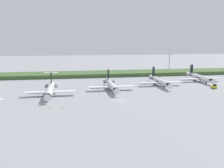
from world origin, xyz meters
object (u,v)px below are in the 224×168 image
(regional_jet_second, at_px, (50,90))
(regional_jet_fifth, at_px, (199,77))
(safety_cone_mid_marker, at_px, (50,107))
(safety_cone_front_marker, at_px, (43,107))
(baggage_tug, at_px, (214,87))
(regional_jet_fourth, at_px, (159,81))
(safety_cone_rear_marker, at_px, (63,107))
(antenna_mast, at_px, (169,61))
(regional_jet_third, at_px, (111,85))

(regional_jet_second, distance_m, regional_jet_fifth, 87.95)
(safety_cone_mid_marker, bearing_deg, safety_cone_front_marker, 176.67)
(baggage_tug, xyz_separation_m, safety_cone_mid_marker, (-79.63, -24.46, -0.73))
(regional_jet_fourth, bearing_deg, safety_cone_rear_marker, -143.20)
(regional_jet_second, height_order, baggage_tug, regional_jet_second)
(regional_jet_fifth, xyz_separation_m, baggage_tug, (-3.32, -21.78, -1.53))
(antenna_mast, bearing_deg, safety_cone_rear_marker, -131.79)
(antenna_mast, bearing_deg, baggage_tug, -88.77)
(regional_jet_second, relative_size, regional_jet_fourth, 1.00)
(antenna_mast, relative_size, baggage_tug, 6.42)
(regional_jet_third, relative_size, safety_cone_front_marker, 56.36)
(regional_jet_third, height_order, safety_cone_mid_marker, regional_jet_third)
(regional_jet_fourth, height_order, antenna_mast, antenna_mast)
(regional_jet_second, bearing_deg, safety_cone_mid_marker, -85.85)
(regional_jet_fourth, xyz_separation_m, baggage_tug, (24.50, -13.03, -1.53))
(baggage_tug, bearing_deg, regional_jet_fifth, 81.33)
(regional_jet_second, distance_m, regional_jet_fourth, 58.80)
(regional_jet_second, height_order, safety_cone_front_marker, regional_jet_second)
(safety_cone_front_marker, bearing_deg, antenna_mast, 45.34)
(antenna_mast, bearing_deg, safety_cone_front_marker, -134.66)
(antenna_mast, bearing_deg, regional_jet_second, -143.00)
(baggage_tug, distance_m, safety_cone_mid_marker, 83.31)
(regional_jet_third, height_order, antenna_mast, antenna_mast)
(regional_jet_fourth, distance_m, safety_cone_front_marker, 68.94)
(regional_jet_fourth, bearing_deg, antenna_mast, 62.56)
(safety_cone_front_marker, bearing_deg, regional_jet_fourth, 32.81)
(regional_jet_fifth, bearing_deg, regional_jet_third, -163.47)
(regional_jet_third, distance_m, safety_cone_mid_marker, 40.57)
(regional_jet_fourth, height_order, safety_cone_mid_marker, regional_jet_fourth)
(regional_jet_second, distance_m, safety_cone_front_marker, 22.02)
(regional_jet_fourth, distance_m, safety_cone_rear_marker, 63.24)
(regional_jet_fifth, bearing_deg, baggage_tug, -98.67)
(regional_jet_second, bearing_deg, regional_jet_third, 14.91)
(regional_jet_third, relative_size, safety_cone_mid_marker, 56.36)
(regional_jet_third, xyz_separation_m, safety_cone_rear_marker, (-22.94, -30.13, -2.26))
(regional_jet_fourth, relative_size, safety_cone_front_marker, 56.36)
(regional_jet_second, bearing_deg, regional_jet_fourth, 15.25)
(regional_jet_fifth, relative_size, safety_cone_front_marker, 56.36)
(safety_cone_front_marker, xyz_separation_m, safety_cone_mid_marker, (2.78, -0.16, 0.00))
(regional_jet_fifth, relative_size, safety_cone_mid_marker, 56.36)
(regional_jet_second, bearing_deg, baggage_tug, 1.72)
(regional_jet_third, xyz_separation_m, regional_jet_fifth, (55.49, 16.47, 0.00))
(baggage_tug, distance_m, safety_cone_rear_marker, 79.11)
(regional_jet_second, xyz_separation_m, safety_cone_front_marker, (-1.18, -21.87, -2.26))
(regional_jet_fourth, relative_size, regional_jet_fifth, 1.00)
(regional_jet_fifth, bearing_deg, safety_cone_mid_marker, -150.86)
(antenna_mast, distance_m, safety_cone_rear_marker, 111.17)
(regional_jet_fifth, xyz_separation_m, safety_cone_front_marker, (-85.73, -46.08, -2.26))
(regional_jet_fourth, distance_m, regional_jet_fifth, 29.17)
(regional_jet_second, bearing_deg, safety_cone_front_marker, -93.09)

